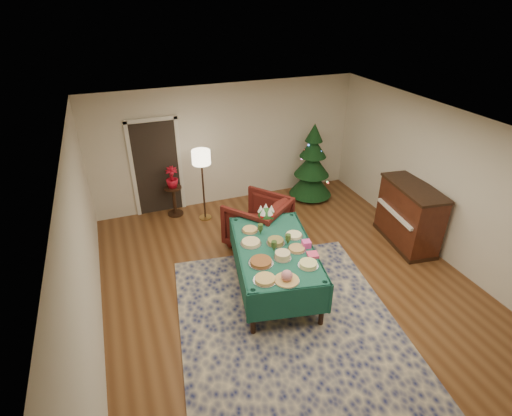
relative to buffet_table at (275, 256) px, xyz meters
name	(u,v)px	position (x,y,z in m)	size (l,w,h in m)	color
room_shell	(296,220)	(0.26, -0.15, 0.69)	(7.00, 7.00, 7.00)	#593319
doorway	(156,166)	(-1.34, 3.33, 0.44)	(1.08, 0.04, 2.16)	black
rug	(293,335)	(-0.15, -1.07, -0.65)	(3.20, 4.20, 0.02)	#131A49
buffet_table	(275,256)	(0.00, 0.00, 0.00)	(1.61, 2.30, 0.82)	black
platter_0	(265,279)	(-0.46, -0.71, 0.19)	(0.34, 0.34, 0.05)	silver
platter_1	(287,277)	(-0.17, -0.82, 0.23)	(0.36, 0.36, 0.18)	silver
platter_2	(308,264)	(0.27, -0.62, 0.19)	(0.31, 0.31, 0.07)	silver
platter_3	(261,262)	(-0.36, -0.31, 0.19)	(0.38, 0.38, 0.06)	silver
platter_4	(283,256)	(-0.01, -0.31, 0.22)	(0.27, 0.27, 0.11)	silver
platter_5	(297,249)	(0.29, -0.19, 0.18)	(0.29, 0.29, 0.05)	silver
platter_6	(251,243)	(-0.33, 0.22, 0.19)	(0.34, 0.34, 0.06)	silver
platter_7	(276,242)	(0.05, 0.09, 0.20)	(0.30, 0.30, 0.08)	silver
platter_8	(294,235)	(0.42, 0.18, 0.18)	(0.30, 0.30, 0.05)	silver
platter_9	(250,230)	(-0.21, 0.60, 0.18)	(0.29, 0.29, 0.05)	silver
goblet_0	(260,229)	(-0.08, 0.44, 0.26)	(0.09, 0.09, 0.19)	#2D471E
goblet_1	(288,239)	(0.22, -0.01, 0.26)	(0.09, 0.09, 0.19)	#2D471E
goblet_2	(274,246)	(-0.06, -0.10, 0.26)	(0.09, 0.09, 0.19)	#2D471E
napkin_stack	(313,255)	(0.45, -0.42, 0.18)	(0.16, 0.16, 0.04)	#EB416E
gift_box	(306,244)	(0.47, -0.16, 0.22)	(0.13, 0.13, 0.11)	#E8409B
centerpiece	(266,214)	(0.17, 0.80, 0.31)	(0.29, 0.30, 0.34)	#1E4C1E
armchair	(258,220)	(0.22, 1.34, -0.13)	(1.03, 0.96, 1.06)	#4C1410
floor_lamp	(201,162)	(-0.51, 2.65, 0.67)	(0.38, 0.38, 1.57)	#A57F3F
side_table	(174,201)	(-1.08, 3.05, -0.33)	(0.37, 0.37, 0.67)	black
potted_plant	(172,182)	(-1.08, 3.05, 0.14)	(0.26, 0.46, 0.26)	#A50B1C
christmas_tree	(312,165)	(2.10, 2.75, 0.16)	(1.23, 1.23, 1.81)	black
piano	(409,216)	(2.94, 0.35, -0.06)	(0.84, 1.49, 1.22)	black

